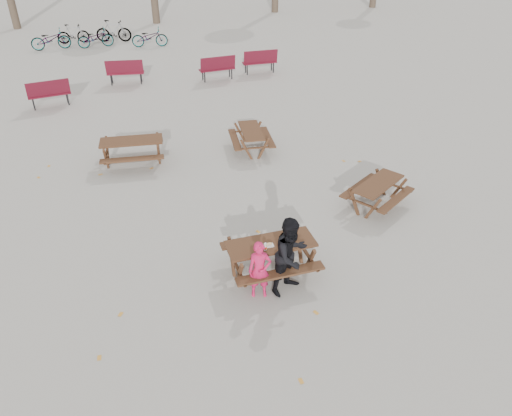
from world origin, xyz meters
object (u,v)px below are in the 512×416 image
object	(u,v)px
child	(260,270)
adult	(291,256)
main_picnic_table	(271,250)
food_tray	(269,245)
soda_bottle	(265,247)
picnic_table_north	(133,152)
picnic_table_far	(251,140)
picnic_table_east	(377,194)

from	to	relation	value
child	adult	world-z (taller)	adult
main_picnic_table	child	bearing A→B (deg)	-126.15
food_tray	soda_bottle	size ratio (longest dim) A/B	1.06
child	picnic_table_north	size ratio (longest dim) A/B	0.70
picnic_table_far	child	bearing A→B (deg)	171.66
adult	picnic_table_east	xyz separation A→B (m)	(3.19, 2.28, -0.49)
soda_bottle	child	bearing A→B (deg)	-122.13
adult	picnic_table_north	world-z (taller)	adult
adult	main_picnic_table	bearing A→B (deg)	83.76
adult	soda_bottle	bearing A→B (deg)	108.85
main_picnic_table	picnic_table_east	size ratio (longest dim) A/B	1.15
soda_bottle	picnic_table_east	size ratio (longest dim) A/B	0.11
picnic_table_east	picnic_table_north	size ratio (longest dim) A/B	0.89
main_picnic_table	adult	world-z (taller)	adult
adult	picnic_table_far	distance (m)	6.48
picnic_table_east	child	bearing A→B (deg)	179.14
food_tray	adult	xyz separation A→B (m)	(0.29, -0.48, 0.04)
food_tray	picnic_table_far	world-z (taller)	food_tray
picnic_table_north	food_tray	bearing A→B (deg)	-63.54
food_tray	child	world-z (taller)	child
food_tray	picnic_table_east	distance (m)	3.94
picnic_table_far	picnic_table_north	bearing A→B (deg)	95.20
child	picnic_table_far	bearing A→B (deg)	87.30
picnic_table_north	picnic_table_east	bearing A→B (deg)	-29.97
main_picnic_table	picnic_table_north	xyz separation A→B (m)	(-2.21, 5.90, -0.21)
food_tray	picnic_table_north	bearing A→B (deg)	109.63
soda_bottle	child	world-z (taller)	child
picnic_table_far	main_picnic_table	bearing A→B (deg)	174.07
food_tray	picnic_table_north	xyz separation A→B (m)	(-2.14, 6.00, -0.41)
child	picnic_table_east	xyz separation A→B (m)	(3.82, 2.27, -0.28)
picnic_table_north	picnic_table_far	world-z (taller)	picnic_table_north
picnic_table_north	picnic_table_far	size ratio (longest dim) A/B	1.15
picnic_table_east	picnic_table_far	xyz separation A→B (m)	(-2.06, 4.08, -0.01)
food_tray	picnic_table_north	size ratio (longest dim) A/B	0.10
main_picnic_table	picnic_table_far	bearing A→B (deg)	76.86
main_picnic_table	food_tray	xyz separation A→B (m)	(-0.07, -0.10, 0.21)
soda_bottle	adult	size ratio (longest dim) A/B	0.10
soda_bottle	adult	bearing A→B (deg)	-44.87
main_picnic_table	child	xyz separation A→B (m)	(-0.42, -0.57, 0.03)
main_picnic_table	picnic_table_north	distance (m)	6.31
soda_bottle	picnic_table_north	size ratio (longest dim) A/B	0.10
main_picnic_table	food_tray	bearing A→B (deg)	-126.01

